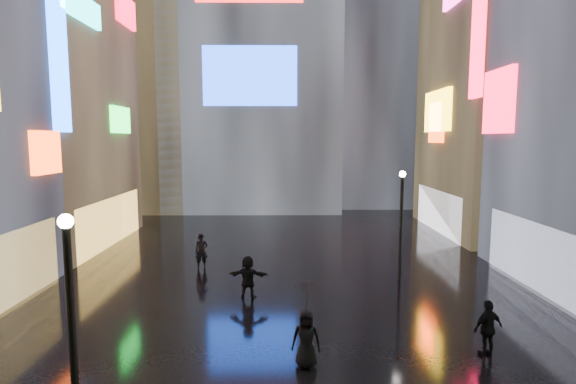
{
  "coord_description": "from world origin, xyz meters",
  "views": [
    {
      "loc": [
        -0.13,
        -2.04,
        6.65
      ],
      "look_at": [
        0.0,
        12.0,
        5.0
      ],
      "focal_mm": 28.0,
      "sensor_mm": 36.0,
      "label": 1
    }
  ],
  "objects": [
    {
      "name": "tower_flank_left",
      "position": [
        -14.0,
        42.0,
        13.0
      ],
      "size": [
        10.0,
        10.0,
        26.0
      ],
      "primitive_type": "cube",
      "color": "black",
      "rests_on": "ground"
    },
    {
      "name": "lamp_far",
      "position": [
        5.37,
        18.61,
        2.94
      ],
      "size": [
        0.3,
        0.3,
        5.2
      ],
      "color": "black",
      "rests_on": "ground"
    },
    {
      "name": "ground",
      "position": [
        0.0,
        20.0,
        0.0
      ],
      "size": [
        140.0,
        140.0,
        0.0
      ],
      "primitive_type": "plane",
      "color": "black",
      "rests_on": "ground"
    },
    {
      "name": "building_right_far",
      "position": [
        15.98,
        30.0,
        13.98
      ],
      "size": [
        10.28,
        12.0,
        28.0
      ],
      "color": "black",
      "rests_on": "ground"
    },
    {
      "name": "pedestrian_4",
      "position": [
        0.52,
        10.44,
        0.87
      ],
      "size": [
        0.91,
        0.66,
        1.73
      ],
      "primitive_type": "imported",
      "rotation": [
        0.0,
        0.0,
        -0.14
      ],
      "color": "black",
      "rests_on": "ground"
    },
    {
      "name": "building_left_far",
      "position": [
        -15.98,
        26.0,
        10.98
      ],
      "size": [
        10.28,
        12.0,
        22.0
      ],
      "color": "black",
      "rests_on": "ground"
    },
    {
      "name": "lamp_near",
      "position": [
        -4.42,
        6.68,
        2.94
      ],
      "size": [
        0.3,
        0.3,
        5.2
      ],
      "color": "black",
      "rests_on": "ground"
    },
    {
      "name": "pedestrian_6",
      "position": [
        -4.39,
        20.64,
        0.91
      ],
      "size": [
        0.75,
        0.59,
        1.81
      ],
      "primitive_type": "imported",
      "rotation": [
        0.0,
        0.0,
        0.26
      ],
      "color": "black",
      "rests_on": "ground"
    },
    {
      "name": "umbrella_2",
      "position": [
        0.52,
        10.44,
        2.16
      ],
      "size": [
        1.17,
        1.18,
        0.85
      ],
      "primitive_type": "imported",
      "rotation": [
        0.0,
        0.0,
        0.29
      ],
      "color": "black",
      "rests_on": "pedestrian_4"
    },
    {
      "name": "pedestrian_5",
      "position": [
        -1.64,
        16.25,
        0.91
      ],
      "size": [
        1.73,
        0.73,
        1.81
      ],
      "primitive_type": "imported",
      "rotation": [
        0.0,
        0.0,
        3.02
      ],
      "color": "black",
      "rests_on": "ground"
    },
    {
      "name": "tower_flank_right",
      "position": [
        9.0,
        46.0,
        17.0
      ],
      "size": [
        12.0,
        12.0,
        34.0
      ],
      "primitive_type": "cube",
      "color": "black",
      "rests_on": "ground"
    },
    {
      "name": "pedestrian_3",
      "position": [
        6.15,
        11.11,
        0.88
      ],
      "size": [
        1.12,
        0.75,
        1.76
      ],
      "primitive_type": "imported",
      "rotation": [
        0.0,
        0.0,
        3.48
      ],
      "color": "black",
      "rests_on": "ground"
    }
  ]
}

